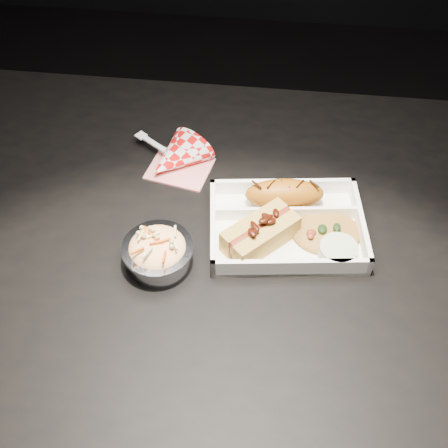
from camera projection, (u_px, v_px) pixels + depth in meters
The scene contains 9 objects.
floor at pixel (236, 412), 1.53m from camera, with size 4.00×4.00×0.05m, color black.
dining_table at pixel (243, 263), 1.01m from camera, with size 1.20×0.80×0.75m.
food_tray at pixel (286, 228), 0.93m from camera, with size 0.27×0.21×0.04m.
fried_pastry at pixel (284, 194), 0.95m from camera, with size 0.13×0.05×0.05m, color #9D560F.
hotdog at pixel (261, 232), 0.89m from camera, with size 0.13×0.13×0.06m.
fried_rice_mound at pixel (327, 228), 0.91m from camera, with size 0.11×0.09×0.03m, color #AF7A32.
cupcake_liner at pixel (338, 253), 0.88m from camera, with size 0.06×0.06×0.03m, color #B4CC9A.
foil_coleslaw_cup at pixel (158, 251), 0.87m from camera, with size 0.11×0.11×0.07m.
napkin_fork at pixel (175, 159), 1.03m from camera, with size 0.16×0.15×0.10m.
Camera 1 is at (0.03, -0.60, 1.47)m, focal length 45.00 mm.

